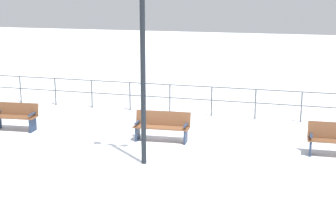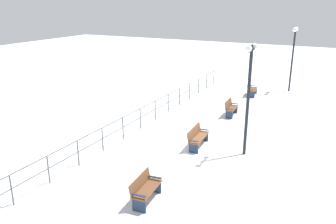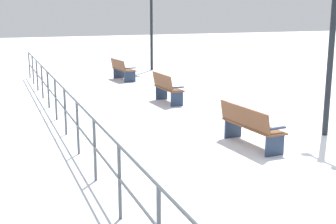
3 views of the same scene
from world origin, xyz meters
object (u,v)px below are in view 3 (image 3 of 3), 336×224
at_px(lamppost_middle, 335,1).
at_px(bench_third, 250,125).
at_px(bench_fifth, 122,69).
at_px(bench_fourth, 167,88).

bearing_deg(lamppost_middle, bench_third, -175.60).
bearing_deg(bench_fifth, bench_fourth, -95.69).
relative_size(bench_fourth, bench_fifth, 0.96).
distance_m(bench_fourth, lamppost_middle, 5.83).
bearing_deg(bench_third, lamppost_middle, -0.01).
bearing_deg(bench_third, bench_fourth, 85.38).
relative_size(bench_third, lamppost_middle, 0.37).
bearing_deg(lamppost_middle, bench_fourth, 113.77).
distance_m(bench_fourth, bench_fifth, 4.95).
bearing_deg(bench_third, bench_fifth, 85.68).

